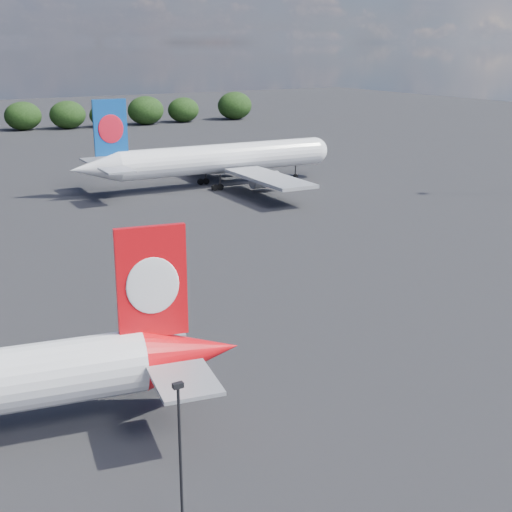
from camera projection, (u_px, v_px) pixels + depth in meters
china_southern_airliner at (214, 160)px, 127.92m from camera, size 49.99×47.49×16.33m
apron_lamp_post at (180, 451)px, 36.46m from camera, size 0.55×0.30×8.94m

